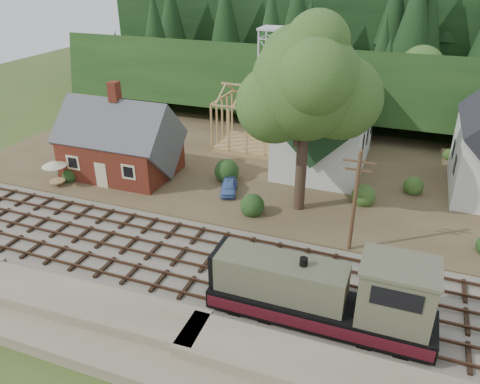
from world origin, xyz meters
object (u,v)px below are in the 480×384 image
(car_blue, at_px, (229,186))
(car_green, at_px, (74,168))
(locomotive, at_px, (328,295))
(patio_set, at_px, (54,165))

(car_blue, relative_size, car_green, 0.96)
(locomotive, xyz_separation_m, patio_set, (-27.09, 9.33, 0.18))
(car_blue, height_order, patio_set, patio_set)
(locomotive, distance_m, car_blue, 17.92)
(locomotive, height_order, patio_set, locomotive)
(locomotive, bearing_deg, patio_set, 160.99)
(car_blue, xyz_separation_m, patio_set, (-15.51, -4.28, 1.52))
(car_blue, height_order, car_green, car_green)
(car_green, distance_m, patio_set, 3.14)
(car_blue, xyz_separation_m, car_green, (-15.77, -1.53, 0.00))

